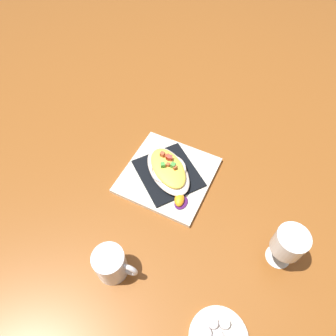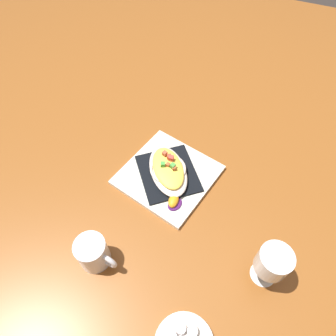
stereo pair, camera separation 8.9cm
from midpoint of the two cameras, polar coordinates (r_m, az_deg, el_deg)
ground_plane at (r=0.93m, az=-2.75°, el=-1.75°), size 2.60×2.60×0.00m
square_plate at (r=0.92m, az=-2.76°, el=-1.52°), size 0.31×0.31×0.01m
folded_napkin at (r=0.92m, az=-2.79°, el=-1.18°), size 0.25×0.25×0.01m
gratin_dish at (r=0.90m, az=-2.84°, el=-0.42°), size 0.22×0.20×0.05m
orange_garnish at (r=0.86m, az=-0.72°, el=-6.34°), size 0.06×0.05×0.02m
coffee_mug at (r=0.79m, az=-14.05°, el=-17.69°), size 0.08×0.11×0.09m
stemmed_glass at (r=0.77m, az=18.86°, el=-13.72°), size 0.08×0.08×0.13m
creamer_cup_0 at (r=0.76m, az=6.95°, el=-27.58°), size 0.02×0.02×0.02m
creamer_cup_1 at (r=0.76m, az=4.73°, el=-27.62°), size 0.02×0.02×0.02m
creamer_cup_2 at (r=0.76m, az=3.35°, el=-29.17°), size 0.02×0.02×0.02m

